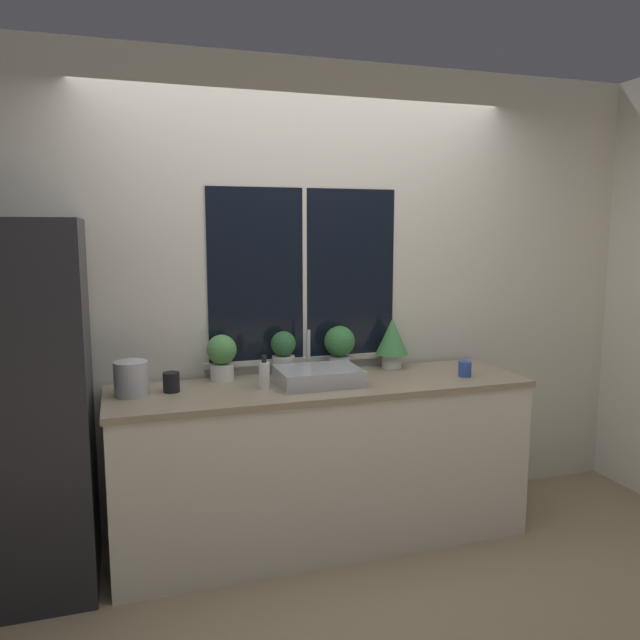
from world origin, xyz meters
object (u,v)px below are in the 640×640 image
object	(u,v)px
potted_plant_far_left	(222,355)
kettle	(131,377)
potted_plant_center_left	(283,353)
potted_plant_center_right	(340,345)
refrigerator	(6,411)
mug_blue	(465,369)
mug_black	(171,382)
soap_bottle	(264,375)
potted_plant_far_right	(392,339)
sink	(318,376)

from	to	relation	value
potted_plant_far_left	kettle	xyz separation A→B (m)	(-0.49, -0.18, -0.05)
potted_plant_center_left	potted_plant_center_right	distance (m)	0.34
refrigerator	potted_plant_center_right	bearing A→B (deg)	7.82
kettle	mug_blue	bearing A→B (deg)	-4.78
refrigerator	mug_black	distance (m)	0.77
potted_plant_far_left	soap_bottle	distance (m)	0.31
potted_plant_far_right	soap_bottle	bearing A→B (deg)	-163.82
soap_bottle	potted_plant_far_left	bearing A→B (deg)	126.87
mug_black	kettle	world-z (taller)	kettle
potted_plant_center_left	potted_plant_far_right	xyz separation A→B (m)	(0.68, 0.00, 0.04)
potted_plant_center_right	potted_plant_far_right	xyz separation A→B (m)	(0.34, 0.00, 0.02)
mug_blue	mug_black	distance (m)	1.63
potted_plant_far_left	mug_blue	bearing A→B (deg)	-14.09
potted_plant_center_right	mug_blue	world-z (taller)	potted_plant_center_right
potted_plant_center_left	potted_plant_center_right	bearing A→B (deg)	-0.00
sink	refrigerator	bearing A→B (deg)	179.69
mug_black	potted_plant_far_left	bearing A→B (deg)	30.53
potted_plant_far_left	potted_plant_center_left	xyz separation A→B (m)	(0.35, 0.00, -0.01)
potted_plant_far_right	kettle	distance (m)	1.53
sink	potted_plant_far_right	distance (m)	0.61
sink	mug_blue	size ratio (longest dim) A/B	5.04
potted_plant_far_left	soap_bottle	size ratio (longest dim) A/B	1.45
potted_plant_far_left	soap_bottle	world-z (taller)	potted_plant_far_left
potted_plant_far_right	mug_black	bearing A→B (deg)	-172.62
potted_plant_far_right	soap_bottle	size ratio (longest dim) A/B	1.71
sink	kettle	xyz separation A→B (m)	(-0.97, 0.07, 0.05)
refrigerator	sink	world-z (taller)	refrigerator
mug_blue	kettle	size ratio (longest dim) A/B	0.45
mug_blue	sink	bearing A→B (deg)	174.20
sink	potted_plant_far_right	world-z (taller)	potted_plant_far_right
refrigerator	kettle	bearing A→B (deg)	5.77
potted_plant_far_left	potted_plant_far_right	bearing A→B (deg)	0.00
potted_plant_center_right	mug_black	distance (m)	1.00
potted_plant_far_left	potted_plant_center_left	distance (m)	0.35
refrigerator	sink	xyz separation A→B (m)	(1.54, -0.01, 0.06)
potted_plant_far_left	potted_plant_far_right	xyz separation A→B (m)	(1.03, 0.00, 0.03)
soap_bottle	mug_black	bearing A→B (deg)	171.05
potted_plant_far_left	mug_black	bearing A→B (deg)	-149.47
mug_blue	kettle	xyz separation A→B (m)	(-1.82, 0.15, 0.05)
soap_bottle	mug_blue	world-z (taller)	soap_bottle
potted_plant_far_left	mug_blue	distance (m)	1.38
potted_plant_far_right	mug_black	world-z (taller)	potted_plant_far_right
refrigerator	kettle	world-z (taller)	refrigerator
refrigerator	mug_blue	bearing A→B (deg)	-2.27
potted_plant_far_right	mug_blue	xyz separation A→B (m)	(0.30, -0.34, -0.13)
potted_plant_center_left	potted_plant_center_right	size ratio (longest dim) A/B	0.95
sink	kettle	distance (m)	0.97
potted_plant_far_left	mug_black	distance (m)	0.35
kettle	soap_bottle	bearing A→B (deg)	-5.34
mug_black	potted_plant_center_right	bearing A→B (deg)	9.86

